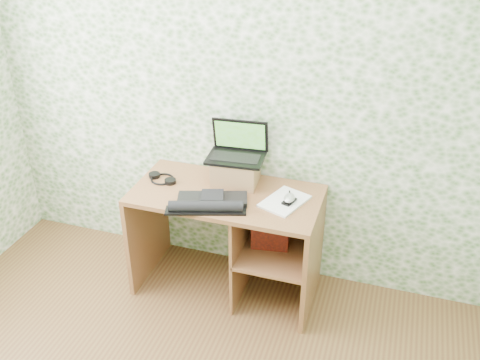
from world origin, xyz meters
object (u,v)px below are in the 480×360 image
(desk, at_px, (239,228))
(notepad, at_px, (285,201))
(riser, at_px, (236,171))
(laptop, at_px, (237,149))
(keyboard, at_px, (210,203))

(desk, relative_size, notepad, 4.00)
(riser, distance_m, laptop, 0.15)
(riser, xyz_separation_m, laptop, (0.00, 0.04, 0.14))
(riser, height_order, laptop, laptop)
(riser, bearing_deg, desk, -62.06)
(desk, xyz_separation_m, laptop, (-0.06, 0.15, 0.50))
(keyboard, distance_m, notepad, 0.46)
(desk, bearing_deg, keyboard, -120.97)
(keyboard, bearing_deg, notepad, 5.64)
(riser, bearing_deg, notepad, -21.13)
(desk, xyz_separation_m, notepad, (0.30, -0.02, 0.28))
(desk, distance_m, notepad, 0.41)
(laptop, relative_size, notepad, 1.27)
(desk, relative_size, riser, 4.21)
(riser, height_order, notepad, riser)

